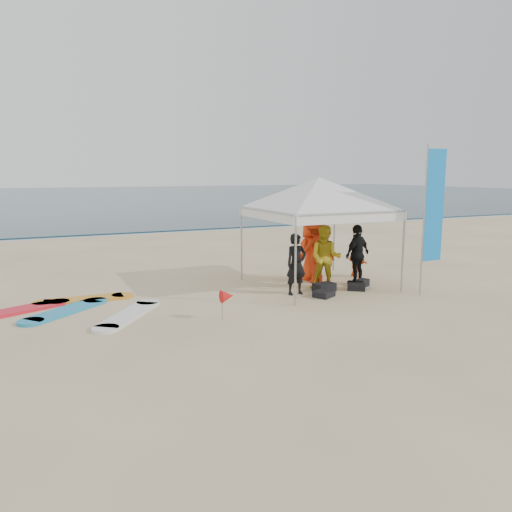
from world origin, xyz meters
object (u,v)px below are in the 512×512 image
Objects in this scene: person_yellow at (326,258)px; person_black_b at (357,255)px; person_black_a at (296,264)px; surfboard_spread at (23,314)px; canopy_tent at (319,178)px; marker_pennant at (227,296)px; person_orange_a at (316,251)px; person_seated at (356,262)px; person_orange_b at (311,251)px; feather_flag at (433,207)px.

person_yellow is 1.03× the size of person_black_b.
surfboard_spread is at bearing 171.31° from person_black_a.
person_black_a is 0.35× the size of canopy_tent.
marker_pennant is 4.52m from surfboard_spread.
person_orange_a is 0.30× the size of surfboard_spread.
person_orange_a is at bearing 32.47° from marker_pennant.
person_orange_a reaches higher than person_seated.
person_orange_b is 7.73m from surfboard_spread.
surfboard_spread is (-9.55, 2.16, -2.20)m from feather_flag.
person_orange_b is 2.69× the size of marker_pennant.
marker_pennant is at bearing 37.42° from person_orange_a.
person_yellow is 1.19m from person_black_b.
person_black_b is at bearing 19.55° from marker_pennant.
person_orange_b is 2.25m from canopy_tent.
feather_flag is at bearing -0.91° from marker_pennant.
person_yellow reaches higher than person_black_b.
marker_pennant is at bearing -153.55° from person_black_a.
person_yellow is at bearing 145.94° from feather_flag.
person_orange_a is 1.58m from person_seated.
marker_pennant is at bearing -150.71° from canopy_tent.
person_yellow is at bearing 118.57° from person_seated.
person_seated is at bearing -169.02° from person_orange_a.
canopy_tent is (-1.10, 0.32, 2.12)m from person_black_b.
person_seated is 3.09m from canopy_tent.
canopy_tent reaches higher than person_black_a.
person_black_b reaches higher than person_seated.
surfboard_spread is at bearing 152.54° from marker_pennant.
person_seated is (0.60, 0.86, -0.41)m from person_black_b.
person_yellow is 2.00× the size of person_seated.
person_black_a is 1.81× the size of person_seated.
person_orange_a is at bearing 128.85° from feather_flag.
feather_flag is (1.03, -1.70, 1.39)m from person_black_b.
person_orange_a reaches higher than person_black_a.
person_orange_a is 2.09m from canopy_tent.
person_black_b is 4.83m from marker_pennant.
canopy_tent is (-0.23, -0.76, 2.11)m from person_orange_b.
person_orange_b is (1.27, 1.40, 0.07)m from person_black_a.
person_seated is at bearing 2.48° from surfboard_spread.
person_black_b is (2.13, 0.32, 0.06)m from person_black_a.
canopy_tent reaches higher than marker_pennant.
feather_flag is at bearing -43.56° from canopy_tent.
feather_flag reaches higher than canopy_tent.
person_seated is at bearing 21.72° from person_black_a.
feather_flag is at bearing 100.43° from person_orange_b.
surfboard_spread is at bearing 167.25° from feather_flag.
person_seated is (1.77, 1.07, -0.43)m from person_yellow.
person_black_b is 0.44× the size of feather_flag.
surfboard_spread is at bearing -22.09° from person_black_b.
person_orange_b is at bearing 78.72° from person_seated.
person_yellow is 1.33m from person_orange_b.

